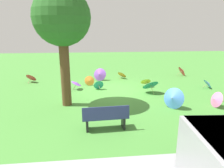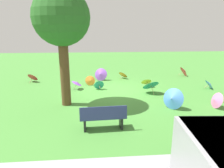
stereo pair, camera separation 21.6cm
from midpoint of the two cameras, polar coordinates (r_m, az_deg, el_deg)
The scene contains 15 objects.
ground at distance 11.51m, azimuth -0.41°, elevation -1.81°, with size 40.00×40.00×0.00m, color #478C38.
park_bench at distance 6.97m, azimuth -2.73°, elevation -9.50°, with size 1.62×0.56×0.90m.
shade_tree at distance 9.00m, azimuth -14.84°, elevation 17.46°, with size 2.43×2.43×5.11m.
parasol_teal_0 at distance 11.67m, azimuth -4.42°, elevation -0.17°, with size 0.63×0.52×0.57m.
parasol_orange_0 at distance 12.54m, azimuth -6.91°, elevation 0.96°, with size 0.67×0.64×0.61m.
parasol_red_0 at distance 15.98m, azimuth 19.15°, elevation 3.59°, with size 0.72×0.80×0.75m.
parasol_blue_0 at distance 13.13m, azimuth 25.39°, elevation 0.14°, with size 0.62×0.72×0.58m.
parasol_red_1 at distance 14.26m, azimuth -22.42°, elevation 1.85°, with size 0.87×0.80×0.65m.
parasol_teal_1 at distance 11.09m, azimuth 10.29°, elevation -0.03°, with size 1.10×1.03×0.84m.
parasol_pink_0 at distance 10.05m, azimuth 26.87°, elevation -3.91°, with size 0.70×0.74×0.74m.
parasol_purple_0 at distance 13.67m, azimuth -4.01°, elevation 2.78°, with size 0.97×0.94×0.86m.
parasol_blue_1 at distance 9.13m, azimuth 16.35°, elevation -3.92°, with size 0.98×1.02×0.96m.
parasol_orange_1 at distance 14.26m, azimuth 2.53°, elevation 2.82°, with size 0.84×0.85×0.57m.
parasol_yellow_2 at distance 12.34m, azimuth 9.06°, elevation 0.86°, with size 0.64×0.59×0.60m.
parasol_purple_1 at distance 11.77m, azimuth -10.63°, elevation 0.28°, with size 0.59×0.61×0.57m.
Camera 1 is at (1.16, 10.94, 3.39)m, focal length 31.99 mm.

